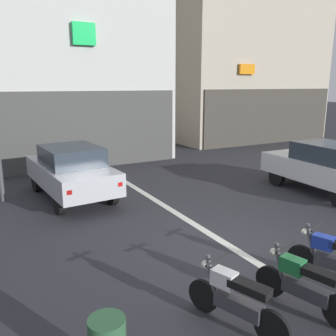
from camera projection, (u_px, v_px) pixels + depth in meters
ground_plane at (229, 246)px, 7.87m from camera, size 120.00×120.00×0.00m
lane_centre_line at (126, 182)px, 13.01m from camera, size 0.20×18.00×0.01m
building_far_right at (235, 1)px, 22.92m from camera, size 9.94×7.63×17.32m
car_silver_crossing_near at (71, 170)px, 11.03m from camera, size 2.06×4.22×1.64m
car_white_parked_kerbside at (326, 166)px, 11.57m from camera, size 1.95×4.18×1.64m
car_grey_down_street at (105, 134)px, 19.28m from camera, size 1.79×4.11×1.64m
motorcycle_white_row_leftmost at (235, 298)px, 5.16m from camera, size 0.69×1.60×0.98m
motorcycle_green_row_left_mid at (303, 284)px, 5.53m from camera, size 0.59×1.64×0.98m
motorcycle_blue_row_centre at (333, 258)px, 6.37m from camera, size 0.71×1.59×0.98m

